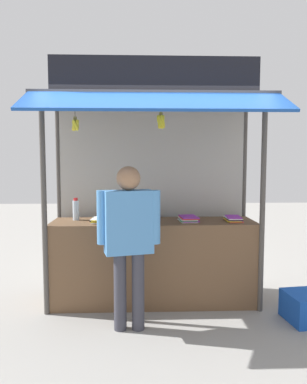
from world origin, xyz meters
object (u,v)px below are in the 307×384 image
at_px(banana_bunch_inner_left, 161,122).
at_px(plastic_crate, 307,307).
at_px(magazine_stack_mid_right, 126,220).
at_px(water_bottle_front_left, 76,210).
at_px(vendor_person, 129,233).
at_px(water_bottle_left, 105,209).
at_px(magazine_stack_rear_center, 188,219).
at_px(magazine_stack_far_right, 233,219).
at_px(magazine_stack_mid_left, 101,220).
at_px(banana_bunch_leftmost, 75,125).
at_px(water_bottle_back_right, 147,209).

distance_m(banana_bunch_inner_left, plastic_crate, 2.54).
bearing_deg(magazine_stack_mid_right, water_bottle_front_left, 163.06).
relative_size(magazine_stack_mid_right, vendor_person, 0.16).
xyz_separation_m(water_bottle_left, magazine_stack_rear_center, (1.01, -0.24, -0.09)).
bearing_deg(plastic_crate, magazine_stack_far_right, 140.40).
distance_m(magazine_stack_mid_left, banana_bunch_leftmost, 1.16).
xyz_separation_m(magazine_stack_far_right, banana_bunch_leftmost, (-1.79, -0.37, 1.07)).
xyz_separation_m(banana_bunch_inner_left, plastic_crate, (1.57, -0.18, -1.98)).
height_order(magazine_stack_mid_left, banana_bunch_inner_left, banana_bunch_inner_left).
xyz_separation_m(magazine_stack_mid_right, magazine_stack_rear_center, (0.74, 0.07, 0.01)).
relative_size(magazine_stack_rear_center, plastic_crate, 0.76).
height_order(banana_bunch_leftmost, plastic_crate, banana_bunch_leftmost).
height_order(water_bottle_left, magazine_stack_mid_left, water_bottle_left).
relative_size(banana_bunch_leftmost, vendor_person, 0.17).
bearing_deg(water_bottle_front_left, water_bottle_back_right, 2.08).
xyz_separation_m(magazine_stack_mid_right, plastic_crate, (1.96, -0.51, -0.87)).
relative_size(vendor_person, plastic_crate, 3.84).
relative_size(magazine_stack_mid_right, magazine_stack_rear_center, 0.79).
bearing_deg(banana_bunch_leftmost, water_bottle_back_right, 35.26).
height_order(magazine_stack_mid_right, plastic_crate, magazine_stack_mid_right).
xyz_separation_m(magazine_stack_mid_right, vendor_person, (0.05, -0.63, -0.02)).
bearing_deg(banana_bunch_inner_left, magazine_stack_mid_left, 151.79).
distance_m(magazine_stack_rear_center, banana_bunch_inner_left, 1.23).
bearing_deg(magazine_stack_far_right, vendor_person, -150.98).
height_order(water_bottle_front_left, water_bottle_back_right, water_bottle_front_left).
height_order(magazine_stack_rear_center, vendor_person, vendor_person).
relative_size(magazine_stack_far_right, plastic_crate, 0.70).
bearing_deg(banana_bunch_leftmost, vendor_person, -28.58).
relative_size(water_bottle_front_left, banana_bunch_leftmost, 0.95).
height_order(magazine_stack_far_right, banana_bunch_leftmost, banana_bunch_leftmost).
bearing_deg(banana_bunch_inner_left, vendor_person, -137.93).
distance_m(water_bottle_front_left, banana_bunch_inner_left, 1.52).
xyz_separation_m(water_bottle_front_left, magazine_stack_rear_center, (1.36, -0.12, -0.10)).
bearing_deg(vendor_person, magazine_stack_mid_left, -76.33).
xyz_separation_m(banana_bunch_leftmost, banana_bunch_inner_left, (0.90, -0.00, 0.04)).
xyz_separation_m(vendor_person, plastic_crate, (1.91, 0.12, -0.85)).
bearing_deg(water_bottle_back_right, vendor_person, -103.21).
relative_size(water_bottle_back_right, vendor_person, 0.16).
height_order(magazine_stack_far_right, magazine_stack_mid_right, magazine_stack_far_right).
bearing_deg(plastic_crate, water_bottle_back_right, 156.90).
height_order(water_bottle_back_right, magazine_stack_mid_right, water_bottle_back_right).
bearing_deg(magazine_stack_mid_left, plastic_crate, -13.75).
distance_m(magazine_stack_mid_left, banana_bunch_inner_left, 1.36).
bearing_deg(banana_bunch_inner_left, water_bottle_front_left, 153.03).
xyz_separation_m(water_bottle_left, magazine_stack_mid_left, (-0.02, -0.26, -0.09)).
xyz_separation_m(magazine_stack_far_right, magazine_stack_mid_left, (-1.57, -0.01, -0.00)).
distance_m(magazine_stack_far_right, plastic_crate, 1.24).
bearing_deg(banana_bunch_leftmost, magazine_stack_mid_left, 58.84).
relative_size(water_bottle_front_left, vendor_person, 0.16).
xyz_separation_m(magazine_stack_far_right, vendor_person, (-1.23, -0.68, -0.02)).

